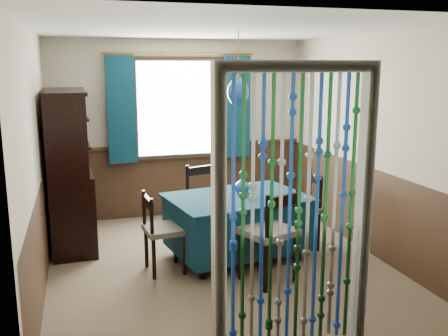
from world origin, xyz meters
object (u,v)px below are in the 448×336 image
object	(u,v)px
dining_table	(237,222)
vase_table	(242,185)
chair_right	(302,208)
chair_near	(271,233)
bowl_shelf	(72,140)
pendant_lamp	(238,92)
chair_left	(162,230)
chair_far	(207,200)
vase_sideboard	(73,156)
sideboard	(70,192)

from	to	relation	value
dining_table	vase_table	world-z (taller)	vase_table
chair_right	vase_table	size ratio (longest dim) A/B	5.17
chair_near	vase_table	distance (m)	0.89
chair_right	bowl_shelf	world-z (taller)	bowl_shelf
pendant_lamp	chair_left	bearing A→B (deg)	-170.33
chair_far	vase_table	xyz separation A→B (m)	(0.26, -0.58, 0.31)
dining_table	chair_left	world-z (taller)	chair_left
pendant_lamp	vase_sideboard	distance (m)	2.34
bowl_shelf	vase_sideboard	xyz separation A→B (m)	(0.00, 0.50, -0.27)
sideboard	bowl_shelf	world-z (taller)	sideboard
chair_right	pendant_lamp	world-z (taller)	pendant_lamp
chair_near	bowl_shelf	size ratio (longest dim) A/B	4.11
pendant_lamp	bowl_shelf	world-z (taller)	pendant_lamp
chair_right	bowl_shelf	distance (m)	2.80
vase_table	vase_sideboard	size ratio (longest dim) A/B	0.87
chair_left	vase_table	xyz separation A→B (m)	(0.97, 0.28, 0.35)
dining_table	chair_near	distance (m)	0.73
chair_right	pendant_lamp	distance (m)	1.63
chair_near	dining_table	bearing A→B (deg)	78.24
chair_left	bowl_shelf	bearing A→B (deg)	-143.66
chair_far	sideboard	distance (m)	1.68
chair_left	bowl_shelf	world-z (taller)	bowl_shelf
sideboard	vase_table	distance (m)	2.12
chair_far	pendant_lamp	xyz separation A→B (m)	(0.16, -0.71, 1.37)
vase_table	vase_sideboard	xyz separation A→B (m)	(-1.83, 1.19, 0.23)
chair_near	chair_right	distance (m)	1.11
chair_right	vase_table	world-z (taller)	chair_right
dining_table	chair_far	bearing A→B (deg)	93.18
dining_table	chair_left	bearing A→B (deg)	179.99
chair_right	dining_table	bearing A→B (deg)	104.61
chair_near	chair_left	xyz separation A→B (m)	(-1.00, 0.56, -0.06)
pendant_lamp	chair_near	bearing A→B (deg)	-80.68
pendant_lamp	vase_table	world-z (taller)	pendant_lamp
dining_table	chair_near	bearing A→B (deg)	-90.36
chair_far	bowl_shelf	bearing A→B (deg)	-20.29
chair_left	sideboard	distance (m)	1.53
chair_left	chair_right	distance (m)	1.75
sideboard	pendant_lamp	world-z (taller)	pendant_lamp
chair_left	sideboard	xyz separation A→B (m)	(-0.92, 1.21, 0.18)
dining_table	chair_right	distance (m)	0.86
chair_right	vase_sideboard	xyz separation A→B (m)	(-2.59, 1.20, 0.55)
bowl_shelf	dining_table	bearing A→B (deg)	-25.24
chair_near	chair_right	size ratio (longest dim) A/B	1.07
chair_left	chair_near	bearing A→B (deg)	55.33
vase_sideboard	dining_table	bearing A→B (deg)	-37.24
chair_far	vase_table	distance (m)	0.71
dining_table	chair_left	distance (m)	0.89
chair_left	vase_table	bearing A→B (deg)	100.64
pendant_lamp	chair_right	bearing A→B (deg)	7.92
chair_near	chair_left	world-z (taller)	chair_near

